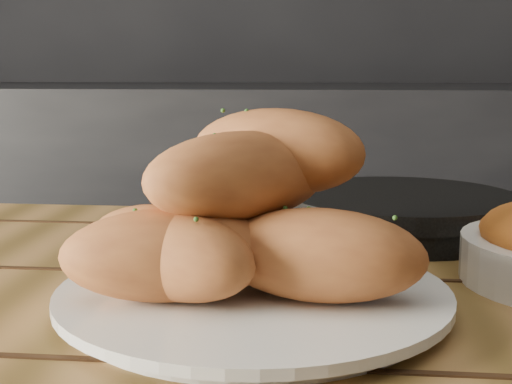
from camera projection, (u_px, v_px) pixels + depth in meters
The scene contains 4 objects.
counter at pixel (239, 290), 1.58m from camera, with size 2.80×0.60×0.90m, color black.
plate at pixel (253, 298), 0.56m from camera, with size 0.31×0.31×0.02m.
bread_rolls at pixel (237, 220), 0.54m from camera, with size 0.28×0.24×0.14m.
skillet at pixel (403, 212), 0.82m from camera, with size 0.38×0.26×0.05m.
Camera 1 is at (0.19, 0.19, 0.94)m, focal length 50.00 mm.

